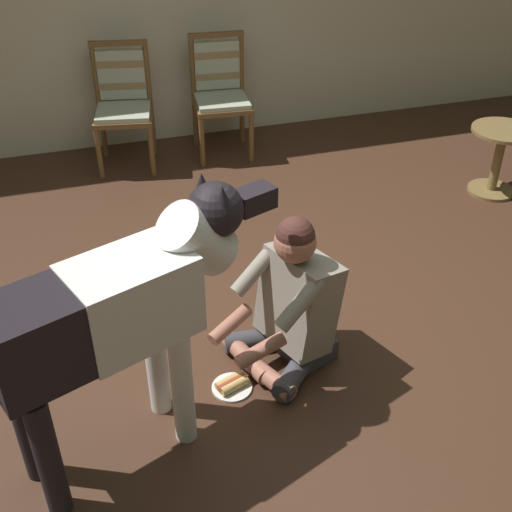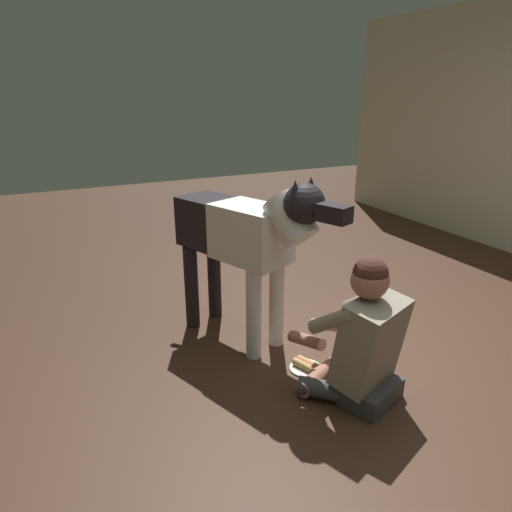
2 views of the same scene
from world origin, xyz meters
name	(u,v)px [view 2 (image 2 of 2)]	position (x,y,z in m)	size (l,w,h in m)	color
ground_plane	(402,377)	(0.00, 0.00, 0.00)	(13.90, 13.90, 0.00)	#442A1C
person_sitting_on_floor	(362,341)	(0.02, -0.36, 0.36)	(0.71, 0.61, 0.87)	#3F3E44
large_dog	(244,236)	(-0.86, -0.69, 0.78)	(1.43, 0.67, 1.23)	silver
hot_dog_on_plate	(306,365)	(-0.34, -0.49, 0.03)	(0.21, 0.21, 0.06)	white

